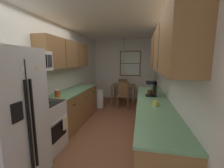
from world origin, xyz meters
name	(u,v)px	position (x,y,z in m)	size (l,w,h in m)	color
ground_plane	(112,121)	(0.00, 1.00, 0.00)	(12.00, 12.00, 0.00)	brown
wall_left	(66,75)	(-1.35, 1.00, 1.27)	(0.10, 9.00, 2.55)	white
wall_right	(166,77)	(1.35, 1.00, 1.27)	(0.10, 9.00, 2.55)	white
wall_back	(124,70)	(0.00, 3.65, 1.27)	(4.40, 0.10, 2.55)	white
ceiling_slab	(112,23)	(0.00, 1.00, 2.59)	(4.40, 9.00, 0.08)	white
refrigerator	(6,119)	(-0.95, -1.26, 0.91)	(0.73, 0.78, 1.83)	silver
stove_range	(43,126)	(-0.99, -0.53, 0.47)	(0.66, 0.64, 1.10)	silver
microwave_over_range	(32,61)	(-1.11, -0.53, 1.66)	(0.39, 0.64, 0.36)	white
counter_left	(75,106)	(-1.00, 0.80, 0.45)	(0.64, 2.02, 0.90)	olive
upper_cabinets_left	(67,54)	(-1.14, 0.75, 1.83)	(0.33, 2.10, 0.66)	olive
counter_right	(153,123)	(1.00, 0.05, 0.45)	(0.64, 3.15, 0.90)	olive
upper_cabinets_right	(165,49)	(1.14, 0.00, 1.87)	(0.33, 2.83, 0.74)	olive
dining_table	(123,88)	(0.08, 2.88, 0.60)	(0.87, 0.74, 0.73)	brown
dining_chair_near	(123,94)	(0.13, 2.30, 0.50)	(0.42, 0.42, 0.90)	brown
dining_chair_far	(123,88)	(0.01, 3.46, 0.50)	(0.45, 0.45, 0.90)	brown
pendant_light	(124,52)	(0.08, 2.88, 2.00)	(0.26, 0.26, 0.60)	black
back_window	(130,63)	(0.27, 3.58, 1.55)	(0.89, 0.05, 1.07)	brown
trash_bin	(99,99)	(-0.70, 2.11, 0.32)	(0.30, 0.30, 0.63)	white
storage_canister	(57,93)	(-1.00, 0.00, 0.98)	(0.11, 0.11, 0.16)	#D84C19
dish_towel	(65,123)	(-0.64, -0.37, 0.50)	(0.02, 0.16, 0.24)	beige
coffee_maker	(153,88)	(1.00, 0.46, 1.07)	(0.22, 0.18, 0.33)	black
mug_by_coffeemaker	(152,89)	(1.04, 1.07, 0.95)	(0.12, 0.08, 0.09)	#3F7F4C
mug_spare	(155,103)	(0.99, -0.25, 0.94)	(0.12, 0.09, 0.09)	#E5CC4C
fruit_bowl	(152,91)	(1.02, 0.82, 0.94)	(0.24, 0.24, 0.09)	#E5D14C
table_serving_bowl	(126,84)	(0.19, 2.92, 0.76)	(0.16, 0.16, 0.06)	#E0D14C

